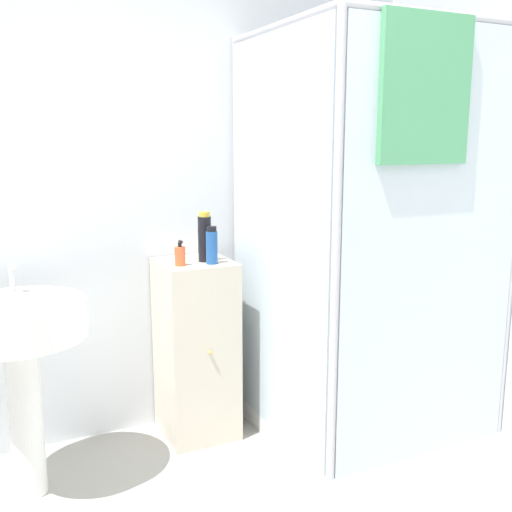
{
  "coord_description": "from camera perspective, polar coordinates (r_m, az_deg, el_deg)",
  "views": [
    {
      "loc": [
        -0.56,
        -1.23,
        1.49
      ],
      "look_at": [
        0.54,
        1.08,
        0.99
      ],
      "focal_mm": 42.0,
      "sensor_mm": 36.0,
      "label": 1
    }
  ],
  "objects": [
    {
      "name": "sink",
      "position": [
        2.64,
        -21.57,
        -7.61
      ],
      "size": [
        0.55,
        0.55,
        0.98
      ],
      "color": "white",
      "rests_on": "ground_plane"
    },
    {
      "name": "shower_enclosure",
      "position": [
        3.02,
        9.86,
        -7.84
      ],
      "size": [
        0.99,
        1.02,
        1.99
      ],
      "color": "white",
      "rests_on": "ground_plane"
    },
    {
      "name": "soap_dispenser",
      "position": [
        2.83,
        -7.25,
        0.03
      ],
      "size": [
        0.05,
        0.05,
        0.12
      ],
      "color": "#E5562D",
      "rests_on": "vanity_cabinet"
    },
    {
      "name": "wall_back",
      "position": [
        2.99,
        -14.58,
        6.18
      ],
      "size": [
        6.4,
        0.06,
        2.5
      ],
      "primitive_type": "cube",
      "color": "silver",
      "rests_on": "ground_plane"
    },
    {
      "name": "vanity_cabinet",
      "position": [
        3.06,
        -5.73,
        -8.77
      ],
      "size": [
        0.35,
        0.39,
        0.9
      ],
      "color": "beige",
      "rests_on": "ground_plane"
    },
    {
      "name": "shampoo_bottle_blue",
      "position": [
        2.85,
        -4.24,
        0.97
      ],
      "size": [
        0.06,
        0.06,
        0.18
      ],
      "color": "#1E4C93",
      "rests_on": "vanity_cabinet"
    },
    {
      "name": "shampoo_bottle_tall_black",
      "position": [
        2.9,
        -4.92,
        1.79
      ],
      "size": [
        0.06,
        0.06,
        0.24
      ],
      "color": "black",
      "rests_on": "vanity_cabinet"
    }
  ]
}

